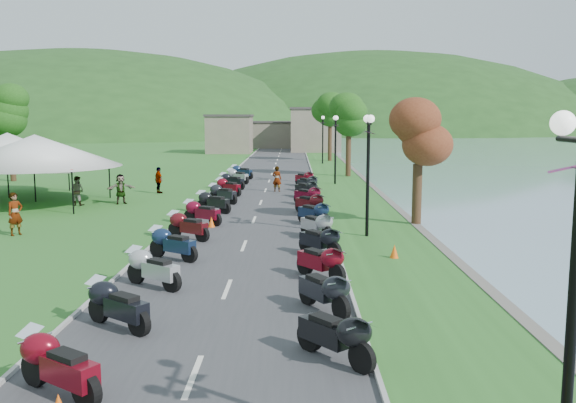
{
  "coord_description": "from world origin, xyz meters",
  "views": [
    {
      "loc": [
        1.94,
        -7.13,
        4.98
      ],
      "look_at": [
        1.68,
        19.27,
        1.3
      ],
      "focal_mm": 38.0,
      "sensor_mm": 36.0,
      "label": 1
    }
  ],
  "objects": [
    {
      "name": "moto_row_right",
      "position": [
        2.77,
        20.7,
        0.55
      ],
      "size": [
        2.6,
        34.21,
        1.1
      ],
      "primitive_type": null,
      "color": "#331411",
      "rests_on": "ground"
    },
    {
      "name": "vendor_tent_main",
      "position": [
        -12.6,
        26.97,
        2.0
      ],
      "size": [
        6.3,
        6.3,
        4.0
      ],
      "primitive_type": null,
      "color": "silver",
      "rests_on": "ground"
    },
    {
      "name": "moto_row_left",
      "position": [
        -2.25,
        18.91,
        0.55
      ],
      "size": [
        2.6,
        47.94,
        1.1
      ],
      "primitive_type": null,
      "color": "#331411",
      "rests_on": "ground"
    },
    {
      "name": "pedestrian_b",
      "position": [
        -10.31,
        26.88,
        0.0
      ],
      "size": [
        0.9,
        0.66,
        1.67
      ],
      "primitive_type": "imported",
      "rotation": [
        0.0,
        0.0,
        2.85
      ],
      "color": "slate",
      "rests_on": "ground"
    },
    {
      "name": "hills_backdrop",
      "position": [
        0.0,
        200.0,
        0.0
      ],
      "size": [
        360.0,
        120.0,
        76.0
      ],
      "primitive_type": null,
      "color": "#285621",
      "rests_on": "ground"
    },
    {
      "name": "tree_lakeside",
      "position": [
        7.65,
        20.92,
        3.21
      ],
      "size": [
        2.31,
        2.31,
        6.42
      ],
      "primitive_type": null,
      "color": "#256019",
      "rests_on": "ground"
    },
    {
      "name": "vendor_tent_side",
      "position": [
        -16.05,
        31.05,
        2.0
      ],
      "size": [
        5.45,
        5.45,
        4.0
      ],
      "primitive_type": null,
      "color": "silver",
      "rests_on": "ground"
    },
    {
      "name": "streetlamp_near",
      "position": [
        5.36,
        0.1,
        2.5
      ],
      "size": [
        1.4,
        1.4,
        5.0
      ],
      "primitive_type": null,
      "color": "black",
      "rests_on": "ground"
    },
    {
      "name": "far_building",
      "position": [
        -2.0,
        85.0,
        2.5
      ],
      "size": [
        18.0,
        16.0,
        5.0
      ],
      "primitive_type": "cube",
      "color": "gray",
      "rests_on": "ground"
    },
    {
      "name": "pedestrian_a",
      "position": [
        -9.83,
        18.11,
        0.0
      ],
      "size": [
        0.79,
        0.83,
        1.83
      ],
      "primitive_type": "imported",
      "rotation": [
        0.0,
        0.0,
        0.92
      ],
      "color": "slate",
      "rests_on": "ground"
    },
    {
      "name": "road",
      "position": [
        0.0,
        40.0,
        0.01
      ],
      "size": [
        7.0,
        120.0,
        0.02
      ],
      "primitive_type": "cube",
      "color": "#3E3E41",
      "rests_on": "ground"
    }
  ]
}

